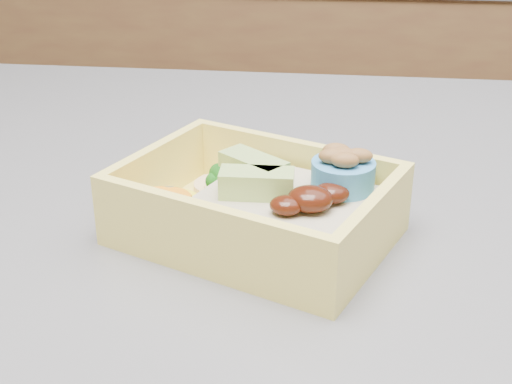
# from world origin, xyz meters

# --- Properties ---
(bento_box) EXTENTS (0.20, 0.17, 0.06)m
(bento_box) POSITION_xyz_m (0.09, -0.06, 0.94)
(bento_box) COLOR #FFE869
(bento_box) RESTS_ON island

